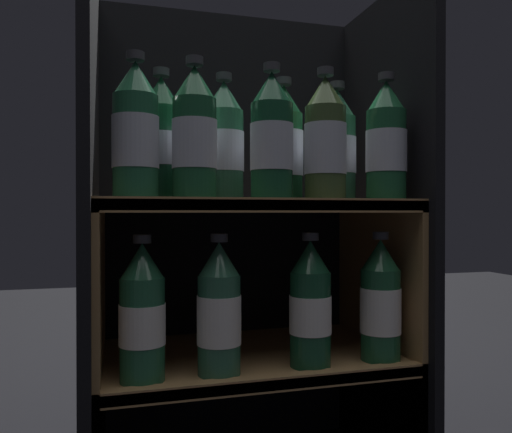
{
  "coord_description": "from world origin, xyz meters",
  "views": [
    {
      "loc": [
        -0.25,
        -0.79,
        0.54
      ],
      "look_at": [
        0.0,
        0.12,
        0.53
      ],
      "focal_mm": 35.0,
      "sensor_mm": 36.0,
      "label": 1
    }
  ],
  "objects_px": {
    "bottle_upper_front_1": "(195,136)",
    "bottle_upper_front_4": "(386,144)",
    "bottle_upper_back_3": "(337,148)",
    "bottle_lower_front_1": "(219,312)",
    "bottle_lower_front_3": "(380,303)",
    "bottle_upper_front_3": "(325,142)",
    "bottle_upper_back_2": "(284,147)",
    "bottle_lower_front_0": "(142,315)",
    "bottle_upper_front_2": "(272,140)",
    "bottle_lower_front_2": "(310,306)",
    "bottle_upper_front_0": "(136,134)",
    "bottle_upper_back_0": "(161,141)",
    "bottle_upper_back_1": "(224,144)"
  },
  "relations": [
    {
      "from": "bottle_upper_front_1",
      "to": "bottle_upper_front_4",
      "type": "relative_size",
      "value": 1.0
    },
    {
      "from": "bottle_upper_front_4",
      "to": "bottle_upper_back_3",
      "type": "bearing_deg",
      "value": 126.38
    },
    {
      "from": "bottle_lower_front_1",
      "to": "bottle_lower_front_3",
      "type": "relative_size",
      "value": 1.0
    },
    {
      "from": "bottle_upper_front_3",
      "to": "bottle_upper_back_3",
      "type": "xyz_separation_m",
      "value": [
        0.06,
        0.08,
        0.0
      ]
    },
    {
      "from": "bottle_upper_back_2",
      "to": "bottle_lower_front_0",
      "type": "height_order",
      "value": "bottle_upper_back_2"
    },
    {
      "from": "bottle_lower_front_3",
      "to": "bottle_upper_front_1",
      "type": "bearing_deg",
      "value": 180.0
    },
    {
      "from": "bottle_upper_front_2",
      "to": "bottle_lower_front_3",
      "type": "distance_m",
      "value": 0.37
    },
    {
      "from": "bottle_upper_front_3",
      "to": "bottle_upper_front_4",
      "type": "xyz_separation_m",
      "value": [
        0.12,
        0.0,
        0.0
      ]
    },
    {
      "from": "bottle_upper_front_4",
      "to": "bottle_lower_front_2",
      "type": "xyz_separation_m",
      "value": [
        -0.15,
        -0.0,
        -0.3
      ]
    },
    {
      "from": "bottle_upper_front_0",
      "to": "bottle_lower_front_1",
      "type": "xyz_separation_m",
      "value": [
        0.14,
        0.0,
        -0.3
      ]
    },
    {
      "from": "bottle_upper_front_0",
      "to": "bottle_upper_back_2",
      "type": "relative_size",
      "value": 1.0
    },
    {
      "from": "bottle_upper_front_0",
      "to": "bottle_lower_front_0",
      "type": "xyz_separation_m",
      "value": [
        0.01,
        0.0,
        -0.3
      ]
    },
    {
      "from": "bottle_lower_front_2",
      "to": "bottle_lower_front_3",
      "type": "height_order",
      "value": "same"
    },
    {
      "from": "bottle_upper_back_0",
      "to": "bottle_upper_back_1",
      "type": "distance_m",
      "value": 0.12
    },
    {
      "from": "bottle_upper_front_4",
      "to": "bottle_upper_back_3",
      "type": "relative_size",
      "value": 1.0
    },
    {
      "from": "bottle_lower_front_0",
      "to": "bottle_lower_front_1",
      "type": "height_order",
      "value": "same"
    },
    {
      "from": "bottle_upper_front_3",
      "to": "bottle_lower_front_1",
      "type": "bearing_deg",
      "value": 180.0
    },
    {
      "from": "bottle_upper_front_2",
      "to": "bottle_upper_back_1",
      "type": "xyz_separation_m",
      "value": [
        -0.07,
        0.08,
        0.0
      ]
    },
    {
      "from": "bottle_lower_front_1",
      "to": "bottle_lower_front_0",
      "type": "bearing_deg",
      "value": 180.0
    },
    {
      "from": "bottle_lower_front_3",
      "to": "bottle_upper_back_3",
      "type": "bearing_deg",
      "value": 121.02
    },
    {
      "from": "bottle_upper_back_3",
      "to": "bottle_lower_front_0",
      "type": "height_order",
      "value": "bottle_upper_back_3"
    },
    {
      "from": "bottle_upper_front_1",
      "to": "bottle_upper_back_1",
      "type": "height_order",
      "value": "same"
    },
    {
      "from": "bottle_upper_back_2",
      "to": "bottle_upper_back_3",
      "type": "relative_size",
      "value": 1.0
    },
    {
      "from": "bottle_upper_front_4",
      "to": "bottle_lower_front_3",
      "type": "bearing_deg",
      "value": -180.0
    },
    {
      "from": "bottle_upper_back_1",
      "to": "bottle_lower_front_1",
      "type": "height_order",
      "value": "bottle_upper_back_1"
    },
    {
      "from": "bottle_upper_front_1",
      "to": "bottle_upper_back_0",
      "type": "distance_m",
      "value": 0.1
    },
    {
      "from": "bottle_upper_front_2",
      "to": "bottle_upper_front_3",
      "type": "distance_m",
      "value": 0.1
    },
    {
      "from": "bottle_upper_front_3",
      "to": "bottle_lower_front_0",
      "type": "distance_m",
      "value": 0.44
    },
    {
      "from": "bottle_upper_back_2",
      "to": "bottle_lower_front_0",
      "type": "xyz_separation_m",
      "value": [
        -0.28,
        -0.08,
        -0.3
      ]
    },
    {
      "from": "bottle_upper_front_2",
      "to": "bottle_upper_back_2",
      "type": "bearing_deg",
      "value": 58.7
    },
    {
      "from": "bottle_upper_back_1",
      "to": "bottle_lower_front_2",
      "type": "relative_size",
      "value": 1.0
    },
    {
      "from": "bottle_upper_back_3",
      "to": "bottle_lower_front_1",
      "type": "height_order",
      "value": "bottle_upper_back_3"
    },
    {
      "from": "bottle_upper_front_1",
      "to": "bottle_lower_front_0",
      "type": "relative_size",
      "value": 1.0
    },
    {
      "from": "bottle_upper_back_2",
      "to": "bottle_lower_front_1",
      "type": "bearing_deg",
      "value": -150.0
    },
    {
      "from": "bottle_upper_back_1",
      "to": "bottle_upper_front_3",
      "type": "bearing_deg",
      "value": -26.25
    },
    {
      "from": "bottle_upper_front_3",
      "to": "bottle_lower_front_3",
      "type": "height_order",
      "value": "bottle_upper_front_3"
    },
    {
      "from": "bottle_upper_back_0",
      "to": "bottle_lower_front_0",
      "type": "relative_size",
      "value": 1.0
    },
    {
      "from": "bottle_upper_front_0",
      "to": "bottle_upper_front_4",
      "type": "distance_m",
      "value": 0.46
    },
    {
      "from": "bottle_upper_front_0",
      "to": "bottle_lower_front_3",
      "type": "distance_m",
      "value": 0.54
    },
    {
      "from": "bottle_upper_front_1",
      "to": "bottle_upper_back_0",
      "type": "relative_size",
      "value": 1.0
    },
    {
      "from": "bottle_upper_back_3",
      "to": "bottle_lower_front_0",
      "type": "relative_size",
      "value": 1.0
    },
    {
      "from": "bottle_lower_front_1",
      "to": "bottle_lower_front_2",
      "type": "bearing_deg",
      "value": -0.0
    },
    {
      "from": "bottle_upper_back_0",
      "to": "bottle_upper_back_2",
      "type": "bearing_deg",
      "value": 0.0
    },
    {
      "from": "bottle_upper_front_1",
      "to": "bottle_upper_front_2",
      "type": "xyz_separation_m",
      "value": [
        0.14,
        -0.0,
        0.0
      ]
    },
    {
      "from": "bottle_lower_front_2",
      "to": "bottle_upper_back_1",
      "type": "bearing_deg",
      "value": 149.28
    },
    {
      "from": "bottle_upper_back_0",
      "to": "bottle_upper_front_1",
      "type": "bearing_deg",
      "value": -60.0
    },
    {
      "from": "bottle_upper_front_1",
      "to": "bottle_upper_back_1",
      "type": "bearing_deg",
      "value": 50.93
    },
    {
      "from": "bottle_lower_front_1",
      "to": "bottle_lower_front_3",
      "type": "xyz_separation_m",
      "value": [
        0.31,
        0.0,
        -0.0
      ]
    },
    {
      "from": "bottle_lower_front_2",
      "to": "bottle_upper_front_2",
      "type": "bearing_deg",
      "value": 180.0
    },
    {
      "from": "bottle_upper_front_0",
      "to": "bottle_upper_back_1",
      "type": "relative_size",
      "value": 1.0
    }
  ]
}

